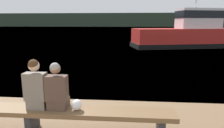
% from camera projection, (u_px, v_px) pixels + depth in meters
% --- Properties ---
extents(water_surface, '(240.00, 240.00, 0.00)m').
position_uv_depth(water_surface, '(125.00, 27.00, 123.13)').
color(water_surface, '#5684A3').
rests_on(water_surface, ground).
extents(far_shoreline, '(600.00, 12.00, 7.92)m').
position_uv_depth(far_shoreline, '(125.00, 20.00, 121.73)').
color(far_shoreline, '#2D3D2D').
rests_on(far_shoreline, ground).
extents(bench_main, '(5.97, 0.52, 0.50)m').
position_uv_depth(bench_main, '(32.00, 112.00, 4.20)').
color(bench_main, brown).
rests_on(bench_main, ground).
extents(person_left, '(0.44, 0.39, 1.05)m').
position_uv_depth(person_left, '(36.00, 87.00, 4.08)').
color(person_left, '#70665B').
rests_on(person_left, bench_main).
extents(person_right, '(0.44, 0.38, 0.99)m').
position_uv_depth(person_right, '(57.00, 89.00, 4.05)').
color(person_right, '#4C382D').
rests_on(person_right, bench_main).
extents(shopping_bag, '(0.21, 0.22, 0.22)m').
position_uv_depth(shopping_bag, '(77.00, 105.00, 4.07)').
color(shopping_bag, white).
rests_on(shopping_bag, bench_main).
extents(tugboat_red, '(11.58, 5.56, 6.89)m').
position_uv_depth(tugboat_red, '(193.00, 35.00, 18.81)').
color(tugboat_red, red).
rests_on(tugboat_red, water_surface).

